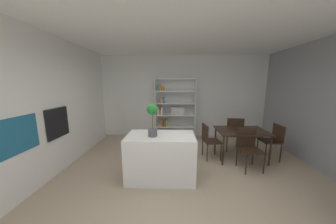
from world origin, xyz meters
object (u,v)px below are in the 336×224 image
dining_table (241,133)px  dining_chair_island_side (209,138)px  kitchen_island (161,157)px  dining_chair_near (248,145)px  built_in_oven (57,123)px  dining_chair_far (234,132)px  potted_plant_on_island (152,117)px  open_bookshelf (172,111)px  dining_chair_window_side (273,138)px

dining_table → dining_chair_island_side: 0.81m
kitchen_island → dining_chair_near: kitchen_island is taller
built_in_oven → dining_table: 4.17m
dining_chair_far → kitchen_island: bearing=40.7°
dining_chair_island_side → dining_chair_far: (0.79, 0.44, 0.04)m
dining_table → kitchen_island: bearing=-155.2°
kitchen_island → dining_table: kitchen_island is taller
kitchen_island → dining_chair_far: 2.33m
potted_plant_on_island → open_bookshelf: 2.52m
potted_plant_on_island → dining_chair_island_side: 1.76m
dining_table → dining_chair_island_side: (-0.80, -0.01, -0.14)m
potted_plant_on_island → dining_chair_far: bearing=34.1°
dining_table → dining_chair_window_side: 0.81m
dining_chair_near → dining_chair_far: (0.00, 0.87, 0.04)m
potted_plant_on_island → dining_chair_window_side: potted_plant_on_island is taller
dining_chair_island_side → dining_chair_near: dining_chair_near is taller
kitchen_island → open_bookshelf: open_bookshelf is taller
dining_table → dining_chair_far: (-0.01, 0.43, -0.10)m
open_bookshelf → potted_plant_on_island: bearing=-98.2°
dining_chair_near → dining_chair_window_side: 0.92m
potted_plant_on_island → dining_table: (2.07, 0.97, -0.60)m
kitchen_island → dining_chair_window_side: 2.87m
dining_chair_island_side → dining_chair_near: bearing=-125.6°
kitchen_island → dining_chair_far: dining_chair_far is taller
kitchen_island → built_in_oven: bearing=175.3°
dining_chair_island_side → dining_chair_far: dining_chair_far is taller
built_in_oven → kitchen_island: built_in_oven is taller
dining_table → dining_chair_near: 0.46m
dining_chair_island_side → kitchen_island: bearing=120.8°
potted_plant_on_island → dining_chair_near: bearing=14.4°
kitchen_island → dining_chair_far: (1.92, 1.32, 0.12)m
dining_chair_near → dining_chair_window_side: (0.81, 0.44, 0.01)m
built_in_oven → dining_chair_island_side: 3.40m
dining_chair_island_side → dining_chair_far: size_ratio=0.91×
open_bookshelf → dining_chair_island_side: size_ratio=2.33×
dining_chair_island_side → dining_chair_window_side: (1.60, 0.01, 0.01)m
dining_chair_island_side → dining_chair_far: bearing=-67.9°
potted_plant_on_island → dining_chair_island_side: potted_plant_on_island is taller
dining_chair_window_side → dining_chair_island_side: bearing=-89.9°
built_in_oven → dining_chair_island_side: bearing=12.1°
kitchen_island → dining_chair_island_side: size_ratio=1.50×
dining_chair_near → dining_chair_far: 0.87m
dining_chair_near → dining_chair_far: dining_chair_far is taller
kitchen_island → open_bookshelf: size_ratio=0.64×
built_in_oven → dining_chair_near: bearing=3.9°
built_in_oven → dining_table: size_ratio=0.52×
built_in_oven → open_bookshelf: (2.37, 2.22, -0.11)m
built_in_oven → potted_plant_on_island: potted_plant_on_island is taller
kitchen_island → dining_chair_near: 1.97m
open_bookshelf → dining_chair_island_side: bearing=-58.9°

